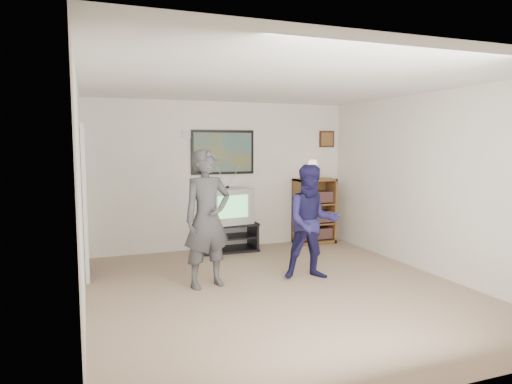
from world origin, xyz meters
TOP-DOWN VIEW (x-y plane):
  - room_shell at (0.00, 0.35)m, footprint 4.51×5.00m
  - media_stand at (0.01, 2.23)m, footprint 0.95×0.53m
  - crt_television at (0.01, 2.23)m, footprint 0.78×0.69m
  - bookshelf at (1.65, 2.28)m, footprint 0.71×0.41m
  - table_lamp at (1.59, 2.24)m, footprint 0.21×0.21m
  - person_tall at (-0.80, 0.48)m, footprint 0.71×0.54m
  - person_short at (0.59, 0.33)m, footprint 0.86×0.74m
  - controller_left at (-0.81, 0.68)m, footprint 0.05×0.12m
  - controller_right at (0.62, 0.57)m, footprint 0.07×0.13m
  - poster at (0.00, 2.48)m, footprint 1.10×0.03m
  - air_vent at (-0.55, 2.48)m, footprint 0.28×0.02m
  - small_picture at (2.00, 2.48)m, footprint 0.30×0.03m
  - doorway at (-2.23, 1.60)m, footprint 0.03×0.85m

SIDE VIEW (x-z plane):
  - media_stand at x=0.01m, z-range 0.00..0.48m
  - bookshelf at x=1.65m, z-range 0.00..1.17m
  - person_short at x=0.59m, z-range 0.00..1.52m
  - crt_television at x=0.01m, z-range 0.48..1.06m
  - person_tall at x=-0.80m, z-range 0.00..1.73m
  - controller_right at x=0.62m, z-range 0.96..0.99m
  - doorway at x=-2.23m, z-range 0.00..2.00m
  - controller_left at x=-0.81m, z-range 1.18..1.21m
  - room_shell at x=0.00m, z-range 0.00..2.50m
  - table_lamp at x=1.59m, z-range 1.17..1.51m
  - poster at x=0.00m, z-range 1.27..2.02m
  - small_picture at x=2.00m, z-range 1.73..2.03m
  - air_vent at x=-0.55m, z-range 1.88..2.02m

